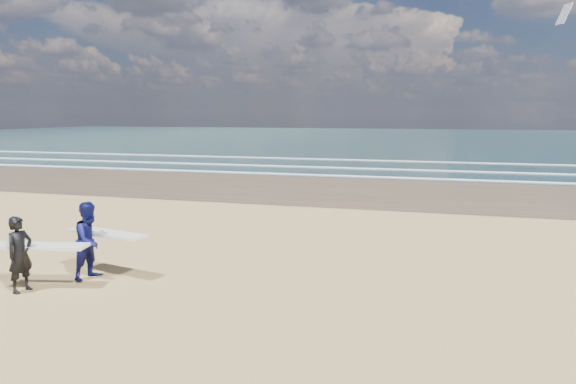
% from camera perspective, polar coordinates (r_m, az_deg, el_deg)
% --- Properties ---
extents(ocean, '(220.00, 100.00, 0.02)m').
position_cam_1_polar(ocean, '(81.81, 23.88, 5.28)').
color(ocean, '#1A353A').
rests_on(ocean, ground).
extents(surfer_near, '(2.26, 1.17, 1.72)m').
position_cam_1_polar(surfer_near, '(12.94, -27.37, -6.04)').
color(surfer_near, black).
rests_on(surfer_near, ground).
extents(surfer_far, '(2.26, 1.35, 1.88)m').
position_cam_1_polar(surfer_far, '(13.25, -20.98, -4.98)').
color(surfer_far, '#0D0F4B').
rests_on(surfer_far, ground).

